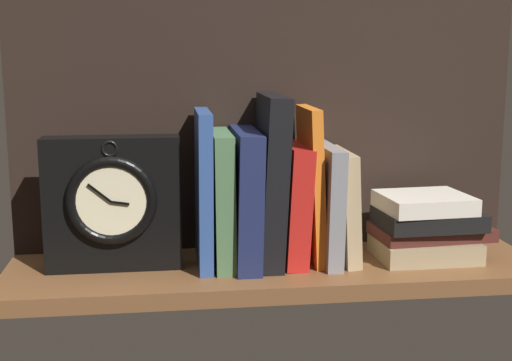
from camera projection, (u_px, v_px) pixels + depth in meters
ground_plane at (276, 271)px, 107.23cm from camera, size 81.91×22.59×2.50cm
back_panel at (266, 123)px, 113.60cm from camera, size 81.91×1.20×41.24cm
book_blue_modern at (204, 189)px, 105.03cm from camera, size 2.18×14.31×23.57cm
book_green_romantic at (222, 198)px, 105.68cm from camera, size 3.04×14.77×20.36cm
book_navy_bierce at (245, 197)px, 106.12cm from camera, size 4.14×16.89×20.60cm
book_black_skeptic at (270, 180)px, 106.13cm from camera, size 4.67×15.14×25.87cm
book_red_requiem at (293, 203)px, 107.30cm from camera, size 4.19×13.73×18.36cm
book_orange_pandolfini at (311, 185)px, 107.13cm from camera, size 2.82×12.53×23.97cm
book_gray_chess at (326, 203)px, 107.98cm from camera, size 2.75×15.95×18.08cm
book_tan_shortstories at (342, 205)px, 108.40cm from camera, size 3.13×13.84×17.24cm
framed_clock at (113, 203)px, 102.62cm from camera, size 19.99×5.95×19.99cm
book_stack_side at (427, 227)px, 109.10cm from camera, size 18.54×12.58×10.27cm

